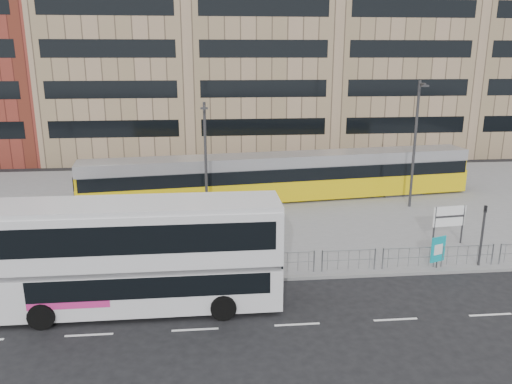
{
  "coord_description": "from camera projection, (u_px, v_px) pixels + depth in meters",
  "views": [
    {
      "loc": [
        -1.29,
        -21.3,
        10.25
      ],
      "look_at": [
        1.33,
        6.0,
        2.7
      ],
      "focal_mm": 35.0,
      "sensor_mm": 36.0,
      "label": 1
    }
  ],
  "objects": [
    {
      "name": "road_markings",
      "position": [
        272.0,
        326.0,
        19.54
      ],
      "size": [
        62.0,
        0.12,
        0.01
      ],
      "primitive_type": "cube",
      "color": "white",
      "rests_on": "ground"
    },
    {
      "name": "kerb",
      "position": [
        240.0,
        280.0,
        23.31
      ],
      "size": [
        64.0,
        0.25,
        0.17
      ],
      "primitive_type": "cube",
      "color": "gray",
      "rests_on": "ground"
    },
    {
      "name": "plaza",
      "position": [
        229.0,
        206.0,
        34.78
      ],
      "size": [
        64.0,
        24.0,
        0.15
      ],
      "primitive_type": "cube",
      "color": "slate",
      "rests_on": "ground"
    },
    {
      "name": "lamp_post_east",
      "position": [
        415.0,
        140.0,
        33.16
      ],
      "size": [
        0.45,
        1.04,
        8.52
      ],
      "color": "#2D2D30",
      "rests_on": "plaza"
    },
    {
      "name": "lamp_post_west",
      "position": [
        206.0,
        155.0,
        31.49
      ],
      "size": [
        0.45,
        1.04,
        7.31
      ],
      "color": "#2D2D30",
      "rests_on": "plaza"
    },
    {
      "name": "tram",
      "position": [
        282.0,
        177.0,
        35.73
      ],
      "size": [
        28.17,
        5.96,
        3.31
      ],
      "rotation": [
        0.0,
        0.0,
        0.12
      ],
      "color": "#D9B70B",
      "rests_on": "plaza"
    },
    {
      "name": "traffic_light_west",
      "position": [
        159.0,
        235.0,
        23.27
      ],
      "size": [
        0.2,
        0.22,
        3.1
      ],
      "rotation": [
        0.0,
        0.0,
        -0.17
      ],
      "color": "#2D2D30",
      "rests_on": "plaza"
    },
    {
      "name": "ad_panel",
      "position": [
        438.0,
        250.0,
        24.27
      ],
      "size": [
        0.83,
        0.35,
        1.61
      ],
      "rotation": [
        0.0,
        0.0,
        0.35
      ],
      "color": "#2D2D30",
      "rests_on": "plaza"
    },
    {
      "name": "pedestrian",
      "position": [
        221.0,
        209.0,
        30.66
      ],
      "size": [
        0.59,
        0.78,
        1.92
      ],
      "primitive_type": "imported",
      "rotation": [
        0.0,
        0.0,
        1.77
      ],
      "color": "black",
      "rests_on": "plaza"
    },
    {
      "name": "pedestrian_barrier",
      "position": [
        281.0,
        257.0,
        23.69
      ],
      "size": [
        32.07,
        0.07,
        1.1
      ],
      "color": "gray",
      "rests_on": "plaza"
    },
    {
      "name": "building_row",
      "position": [
        233.0,
        29.0,
        52.89
      ],
      "size": [
        70.4,
        18.4,
        31.2
      ],
      "color": "maroon",
      "rests_on": "ground"
    },
    {
      "name": "station_sign",
      "position": [
        449.0,
        218.0,
        27.18
      ],
      "size": [
        1.9,
        0.28,
        2.18
      ],
      "rotation": [
        0.0,
        0.0,
        0.11
      ],
      "color": "#2D2D30",
      "rests_on": "plaza"
    },
    {
      "name": "double_decker_bus",
      "position": [
        139.0,
        252.0,
        20.32
      ],
      "size": [
        11.52,
        3.01,
        4.6
      ],
      "rotation": [
        0.0,
        0.0,
        0.0
      ],
      "color": "silver",
      "rests_on": "ground"
    },
    {
      "name": "traffic_light_east",
      "position": [
        483.0,
        228.0,
        24.3
      ],
      "size": [
        0.23,
        0.25,
        3.1
      ],
      "rotation": [
        0.0,
        0.0,
        -0.43
      ],
      "color": "#2D2D30",
      "rests_on": "plaza"
    },
    {
      "name": "ground",
      "position": [
        240.0,
        282.0,
        23.28
      ],
      "size": [
        120.0,
        120.0,
        0.0
      ],
      "primitive_type": "plane",
      "color": "black",
      "rests_on": "ground"
    }
  ]
}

